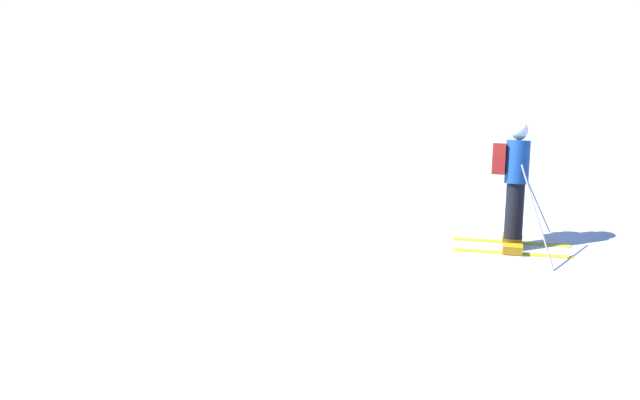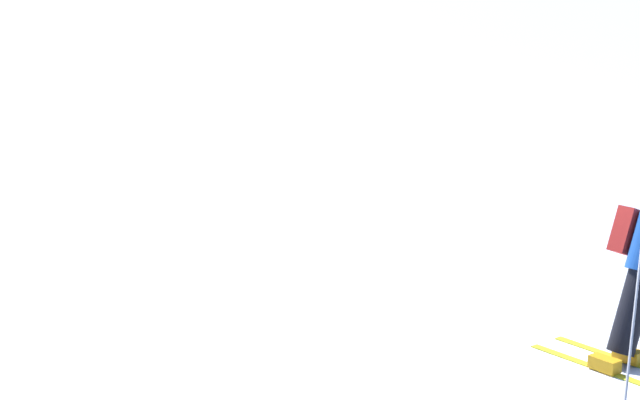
% 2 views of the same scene
% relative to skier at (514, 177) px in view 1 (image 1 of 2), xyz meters
% --- Properties ---
extents(ground_plane, '(300.00, 300.00, 0.00)m').
position_rel_skier_xyz_m(ground_plane, '(0.65, 0.16, -0.95)').
color(ground_plane, white).
extents(skier, '(1.56, 1.66, 1.74)m').
position_rel_skier_xyz_m(skier, '(0.00, 0.00, 0.00)').
color(skier, yellow).
rests_on(skier, ground).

